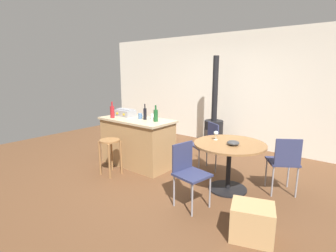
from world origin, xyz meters
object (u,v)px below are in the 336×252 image
(dining_table, at_px, (229,154))
(cup_1, at_px, (140,116))
(cup_0, at_px, (153,117))
(wood_stove, at_px, (214,127))
(bottle_2, at_px, (156,115))
(wooden_stool, at_px, (110,149))
(bottle_1, at_px, (145,114))
(bottle_0, at_px, (112,112))
(folding_chair_far, at_px, (284,160))
(cardboard_box, at_px, (252,222))
(folding_chair_left, at_px, (207,143))
(wine_glass, at_px, (216,133))
(kitchen_island, at_px, (137,142))
(folding_chair_near, at_px, (188,170))
(toolbox, at_px, (125,113))
(serving_bowl, at_px, (233,143))

(dining_table, xyz_separation_m, cup_1, (-1.82, -0.06, 0.39))
(cup_0, xyz_separation_m, cup_1, (-0.19, -0.14, 0.01))
(wood_stove, xyz_separation_m, bottle_2, (-0.14, -1.90, 0.51))
(dining_table, distance_m, bottle_2, 1.49)
(bottle_2, bearing_deg, dining_table, 3.01)
(wooden_stool, height_order, cup_0, cup_0)
(bottle_1, height_order, cup_1, bottle_1)
(bottle_0, relative_size, bottle_2, 1.06)
(folding_chair_far, relative_size, wood_stove, 0.41)
(bottle_2, bearing_deg, cardboard_box, -21.76)
(folding_chair_left, relative_size, cardboard_box, 1.96)
(dining_table, height_order, wine_glass, wine_glass)
(kitchen_island, xyz_separation_m, cup_1, (0.06, 0.04, 0.51))
(kitchen_island, distance_m, folding_chair_near, 1.79)
(cup_0, relative_size, wine_glass, 0.82)
(bottle_2, distance_m, cup_1, 0.41)
(kitchen_island, distance_m, cup_1, 0.51)
(wooden_stool, distance_m, bottle_2, 1.00)
(bottle_1, distance_m, cup_0, 0.17)
(kitchen_island, distance_m, cardboard_box, 2.75)
(wood_stove, xyz_separation_m, toolbox, (-0.99, -1.86, 0.47))
(wood_stove, distance_m, bottle_0, 2.44)
(kitchen_island, xyz_separation_m, cup_0, (0.25, 0.18, 0.50))
(serving_bowl, bearing_deg, cardboard_box, -52.80)
(wood_stove, relative_size, bottle_0, 6.82)
(serving_bowl, bearing_deg, folding_chair_near, -112.90)
(folding_chair_near, bearing_deg, folding_chair_left, 109.95)
(wood_stove, distance_m, cup_1, 2.01)
(wooden_stool, bearing_deg, folding_chair_far, 23.37)
(bottle_2, bearing_deg, bottle_1, 177.17)
(wooden_stool, height_order, dining_table, dining_table)
(kitchen_island, relative_size, wooden_stool, 2.30)
(wood_stove, bearing_deg, bottle_2, -94.23)
(wooden_stool, xyz_separation_m, bottle_1, (0.20, 0.69, 0.56))
(toolbox, relative_size, bottle_0, 1.24)
(wooden_stool, bearing_deg, bottle_2, 54.25)
(cup_0, bearing_deg, cup_1, -143.76)
(bottle_1, xyz_separation_m, bottle_2, (0.28, -0.01, 0.00))
(toolbox, xyz_separation_m, cup_1, (0.45, -0.03, -0.02))
(kitchen_island, bearing_deg, cardboard_box, -17.54)
(kitchen_island, distance_m, folding_chair_far, 2.61)
(folding_chair_near, distance_m, folding_chair_left, 1.34)
(wooden_stool, relative_size, folding_chair_near, 0.74)
(folding_chair_left, distance_m, toolbox, 1.73)
(kitchen_island, xyz_separation_m, folding_chair_far, (2.56, 0.48, 0.07))
(wood_stove, xyz_separation_m, cup_1, (-0.54, -1.89, 0.45))
(wooden_stool, bearing_deg, serving_bowl, 18.89)
(toolbox, distance_m, serving_bowl, 2.35)
(folding_chair_left, distance_m, bottle_1, 1.26)
(kitchen_island, bearing_deg, folding_chair_left, 26.49)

